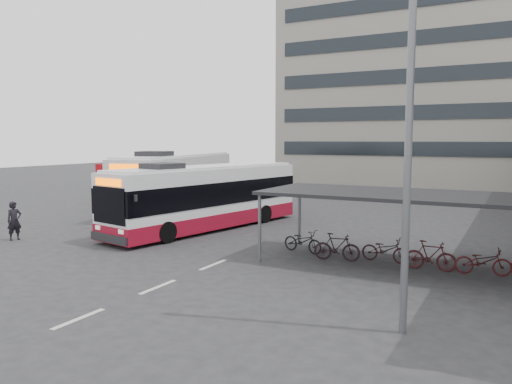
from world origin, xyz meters
The scene contains 9 objects.
ground centered at (0.00, 0.00, 0.00)m, with size 120.00×120.00×0.00m, color #28282B.
bike_shelter centered at (8.47, 3.00, 1.44)m, with size 10.00×4.00×2.54m.
office_block centered at (6.00, 36.00, 12.50)m, with size 30.00×15.00×25.00m, color gray.
road_markings centered at (2.50, -3.00, 0.01)m, with size 0.15×7.60×0.01m.
bus_main centered at (-1.68, 5.87, 1.54)m, with size 4.47×11.50×3.32m.
bus_teal centered at (-6.95, 10.54, 1.73)m, with size 5.55×12.87×3.72m.
pedestrian centered at (-7.48, -0.44, 0.85)m, with size 0.62×0.41×1.70m, color black.
lamp_post centered at (9.55, -3.19, 4.80)m, with size 1.44×0.58×8.41m.
sign_totem_north centered at (-12.83, 9.85, 1.42)m, with size 0.60×0.27×2.76m.
Camera 1 is at (11.88, -14.33, 4.36)m, focal length 35.00 mm.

